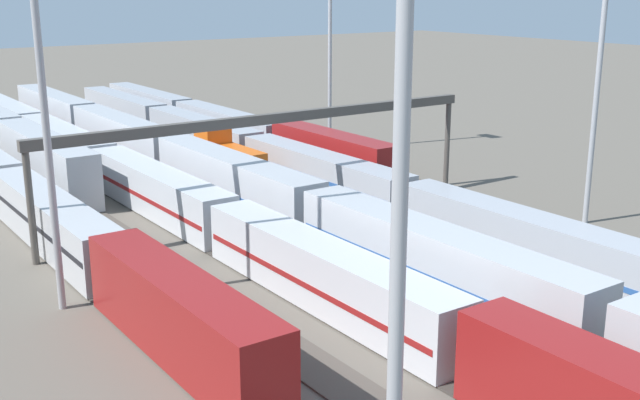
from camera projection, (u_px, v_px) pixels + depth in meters
ground_plane at (262, 212)px, 67.42m from camera, size 400.00×400.00×0.00m
track_bed_0 at (415, 183)px, 77.11m from camera, size 140.00×2.80×0.12m
track_bed_1 at (376, 190)px, 74.34m from camera, size 140.00×2.80×0.12m
track_bed_2 at (333, 198)px, 71.56m from camera, size 140.00×2.80×0.12m
track_bed_3 at (287, 207)px, 68.79m from camera, size 140.00×2.80×0.12m
track_bed_4 at (237, 216)px, 66.01m from camera, size 140.00×2.80×0.12m
track_bed_5 at (182, 227)px, 63.24m from camera, size 140.00×2.80×0.12m
track_bed_6 at (123, 238)px, 60.46m from camera, size 140.00×2.80×0.12m
track_bed_7 at (57, 250)px, 57.69m from camera, size 140.00×2.80×0.12m
train_on_track_1 at (222, 124)px, 97.72m from camera, size 66.40×3.00×4.40m
train_on_track_4 at (234, 186)px, 65.63m from camera, size 119.80×3.06×5.00m
train_on_track_5 at (147, 186)px, 68.04m from camera, size 114.80×3.06×4.40m
train_on_track_2 at (255, 152)px, 81.97m from camera, size 95.60×3.06×3.80m
train_on_track_6 at (11, 141)px, 84.44m from camera, size 47.20×3.00×5.00m
train_on_track_3 at (227, 162)px, 76.73m from camera, size 10.00×3.00×5.00m
train_on_track_7 at (43, 214)px, 59.52m from camera, size 66.40×3.06×4.40m
light_mast_0 at (330, 10)px, 88.42m from camera, size 2.80×0.70×24.94m
light_mast_2 at (605, 10)px, 59.99m from camera, size 2.80×0.70×26.60m
signal_gantry at (273, 126)px, 63.78m from camera, size 0.70×40.00×8.80m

